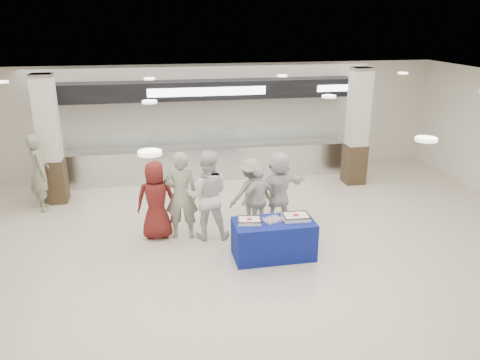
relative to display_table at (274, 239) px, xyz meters
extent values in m
plane|color=beige|center=(-0.69, -0.37, -0.38)|extent=(14.00, 14.00, 0.00)
cube|color=silver|center=(-0.69, 5.03, 0.08)|extent=(8.00, 0.80, 0.90)
cube|color=silver|center=(-0.69, 5.03, 0.55)|extent=(8.00, 0.85, 0.04)
cube|color=white|center=(-0.69, 4.73, 0.88)|extent=(7.60, 0.02, 0.50)
cube|color=black|center=(-0.69, 5.03, 2.17)|extent=(8.40, 0.70, 0.50)
cube|color=silver|center=(-0.69, 4.67, 2.17)|extent=(3.20, 0.03, 0.22)
cube|color=silver|center=(3.11, 4.67, 2.17)|extent=(1.40, 0.03, 0.18)
cube|color=#322517|center=(-4.69, 3.83, 0.18)|extent=(0.55, 0.55, 1.10)
cube|color=beige|center=(-4.69, 3.83, 1.78)|extent=(0.50, 0.50, 2.10)
cube|color=#322517|center=(3.31, 3.83, 0.18)|extent=(0.55, 0.55, 1.10)
cube|color=beige|center=(3.31, 3.83, 1.78)|extent=(0.50, 0.50, 2.10)
cube|color=navy|center=(0.00, 0.00, 0.00)|extent=(1.56, 0.80, 0.75)
cube|color=white|center=(-0.48, 0.03, 0.41)|extent=(0.48, 0.40, 0.07)
cube|color=#412512|center=(-0.48, 0.03, 0.46)|extent=(0.48, 0.40, 0.02)
cylinder|color=#A32717|center=(-0.48, 0.03, 0.45)|extent=(0.11, 0.11, 0.01)
cube|color=white|center=(0.44, 0.03, 0.41)|extent=(0.52, 0.41, 0.08)
cube|color=#412512|center=(0.44, 0.03, 0.47)|extent=(0.52, 0.41, 0.02)
cylinder|color=#A32717|center=(0.44, 0.03, 0.46)|extent=(0.12, 0.12, 0.01)
cube|color=#AEAEB3|center=(-0.02, 0.03, 0.38)|extent=(0.42, 0.37, 0.01)
imported|color=maroon|center=(-2.20, 1.29, 0.46)|extent=(0.85, 0.58, 1.68)
imported|color=gray|center=(-1.68, 1.21, 0.57)|extent=(0.75, 0.55, 1.89)
imported|color=silver|center=(-1.15, 1.10, 0.58)|extent=(1.01, 0.83, 1.91)
imported|color=silver|center=(-0.04, 1.20, 0.36)|extent=(0.93, 0.68, 1.47)
imported|color=gray|center=(-0.14, 1.51, 0.41)|extent=(1.13, 0.85, 1.56)
imported|color=white|center=(0.48, 1.49, 0.47)|extent=(1.65, 0.94, 1.70)
imported|color=gray|center=(-4.91, 3.34, 0.57)|extent=(0.68, 0.81, 1.89)
camera|label=1|loc=(-2.12, -7.92, 4.07)|focal=35.00mm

